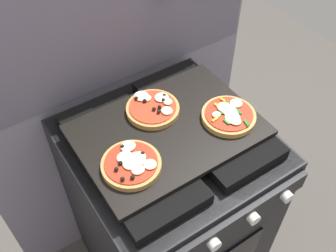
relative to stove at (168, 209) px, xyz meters
The scene contains 6 objects.
kitchen_backsplash 0.48m from the stove, 89.69° to the left, with size 1.10×0.09×1.55m.
stove is the anchor object (origin of this frame).
baking_tray 0.46m from the stove, 90.00° to the left, with size 0.54×0.38×0.02m, color black.
pizza_left 0.51m from the stove, 158.77° to the right, with size 0.17×0.17×0.03m.
pizza_right 0.52m from the stove, 20.52° to the right, with size 0.17×0.17×0.03m.
pizza_center 0.49m from the stove, 88.67° to the left, with size 0.17×0.17×0.03m.
Camera 1 is at (-0.43, -0.66, 1.78)m, focal length 41.68 mm.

